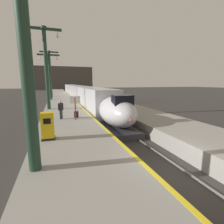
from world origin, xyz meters
The scene contains 16 objects.
ground_plane centered at (0.00, 0.00, 0.00)m, with size 260.00×260.00×0.00m, color #33302D.
platform_left centered at (-4.05, 24.75, 0.53)m, with size 4.80×110.00×1.05m, color gray.
platform_right centered at (4.05, 24.75, 0.53)m, with size 4.80×110.00×1.05m, color gray.
platform_left_safety_stripe centered at (-1.77, 24.75, 1.05)m, with size 0.20×107.80×0.01m, color yellow.
rail_main_left centered at (-0.75, 27.50, 0.06)m, with size 0.08×110.00×0.12m, color slate.
rail_main_right centered at (0.75, 27.50, 0.06)m, with size 0.08×110.00×0.12m, color slate.
highspeed_train_main centered at (0.00, 32.00, 1.96)m, with size 2.92×56.22×3.60m.
station_column_near centered at (-5.90, 0.66, 6.48)m, with size 4.00×0.68×9.00m.
station_column_mid centered at (-5.90, 16.08, 6.83)m, with size 4.00×0.68×9.67m.
station_column_far centered at (-5.90, 28.74, 6.30)m, with size 4.00×0.68×8.66m.
station_column_distant centered at (-5.90, 35.06, 7.13)m, with size 4.00×0.68×10.23m.
passenger_near_edge centered at (-4.65, 9.56, 2.04)m, with size 0.48×0.40×1.69m.
rolling_suitcase centered at (-3.27, 9.78, 1.35)m, with size 0.40×0.22×0.98m.
ticket_machine_yellow centered at (-5.55, 4.13, 1.79)m, with size 0.76×0.62×1.60m.
departure_info_board centered at (-3.45, 8.76, 2.56)m, with size 0.90×0.10×2.12m.
terminus_back_wall centered at (0.00, 102.00, 7.00)m, with size 36.00×2.00×14.00m, color #4C4742.
Camera 1 is at (-5.00, -5.84, 4.34)m, focal length 26.46 mm.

